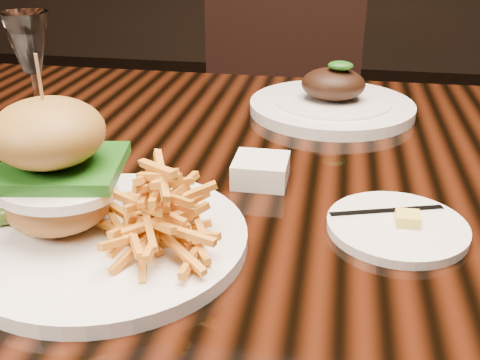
% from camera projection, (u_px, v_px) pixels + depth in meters
% --- Properties ---
extents(dining_table, '(1.60, 0.90, 0.75)m').
position_uv_depth(dining_table, '(255.00, 220.00, 0.76)').
color(dining_table, black).
rests_on(dining_table, ground).
extents(burger_plate, '(0.28, 0.28, 0.19)m').
position_uv_depth(burger_plate, '(102.00, 200.00, 0.54)').
color(burger_plate, white).
rests_on(burger_plate, dining_table).
extents(side_saucer, '(0.14, 0.14, 0.02)m').
position_uv_depth(side_saucer, '(397.00, 226.00, 0.58)').
color(side_saucer, white).
rests_on(side_saucer, dining_table).
extents(ramekin, '(0.07, 0.07, 0.03)m').
position_uv_depth(ramekin, '(261.00, 170.00, 0.68)').
color(ramekin, white).
rests_on(ramekin, dining_table).
extents(wine_glass, '(0.07, 0.07, 0.18)m').
position_uv_depth(wine_glass, '(29.00, 48.00, 0.77)').
color(wine_glass, white).
rests_on(wine_glass, dining_table).
extents(far_dish, '(0.27, 0.27, 0.09)m').
position_uv_depth(far_dish, '(332.00, 102.00, 0.92)').
color(far_dish, white).
rests_on(far_dish, dining_table).
extents(chair_far, '(0.47, 0.48, 0.95)m').
position_uv_depth(chair_far, '(278.00, 107.00, 1.62)').
color(chair_far, black).
rests_on(chair_far, ground).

